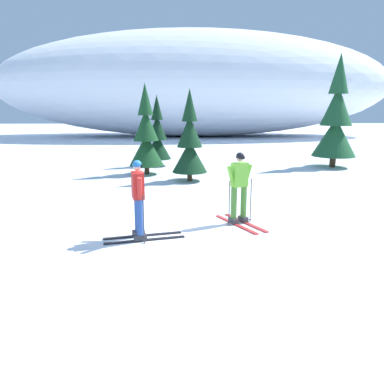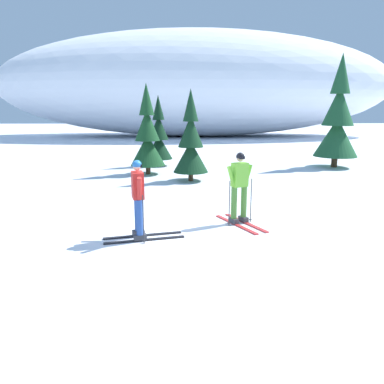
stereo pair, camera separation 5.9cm
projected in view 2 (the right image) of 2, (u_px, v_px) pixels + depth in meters
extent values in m
plane|color=white|center=(165.00, 231.00, 9.01)|extent=(120.00, 120.00, 0.00)
cube|color=red|center=(245.00, 223.00, 9.63)|extent=(0.87, 1.61, 0.03)
cube|color=red|center=(236.00, 224.00, 9.49)|extent=(0.87, 1.61, 0.03)
cube|color=#38383D|center=(243.00, 219.00, 9.70)|extent=(0.25, 0.31, 0.12)
cube|color=#38383D|center=(234.00, 220.00, 9.56)|extent=(0.25, 0.31, 0.12)
cylinder|color=#4C8433|center=(244.00, 201.00, 9.60)|extent=(0.15, 0.15, 0.81)
cylinder|color=#4C8433|center=(234.00, 203.00, 9.46)|extent=(0.15, 0.15, 0.81)
cube|color=#75C638|center=(240.00, 175.00, 9.37)|extent=(0.45, 0.38, 0.60)
cylinder|color=#75C638|center=(248.00, 176.00, 9.49)|extent=(0.29, 0.21, 0.58)
cylinder|color=#75C638|center=(232.00, 177.00, 9.27)|extent=(0.29, 0.21, 0.58)
sphere|color=tan|center=(240.00, 158.00, 9.28)|extent=(0.19, 0.19, 0.19)
sphere|color=black|center=(240.00, 157.00, 9.27)|extent=(0.21, 0.21, 0.21)
cube|color=black|center=(242.00, 158.00, 9.21)|extent=(0.15, 0.10, 0.07)
cylinder|color=#2D2D33|center=(251.00, 201.00, 9.62)|extent=(0.02, 0.02, 1.14)
cylinder|color=#2D2D33|center=(250.00, 220.00, 9.74)|extent=(0.07, 0.07, 0.01)
cylinder|color=#2D2D33|center=(229.00, 204.00, 9.32)|extent=(0.02, 0.02, 1.14)
cylinder|color=#2D2D33|center=(229.00, 223.00, 9.43)|extent=(0.07, 0.07, 0.01)
cube|color=black|center=(143.00, 235.00, 8.68)|extent=(1.77, 0.52, 0.03)
cube|color=black|center=(145.00, 240.00, 8.38)|extent=(1.77, 0.52, 0.03)
cube|color=#38383D|center=(138.00, 233.00, 8.63)|extent=(0.30, 0.20, 0.12)
cube|color=#38383D|center=(140.00, 237.00, 8.34)|extent=(0.30, 0.20, 0.12)
cylinder|color=#2D519E|center=(138.00, 214.00, 8.53)|extent=(0.15, 0.15, 0.79)
cylinder|color=#2D519E|center=(140.00, 217.00, 8.24)|extent=(0.15, 0.15, 0.79)
cube|color=red|center=(138.00, 185.00, 8.23)|extent=(0.33, 0.44, 0.59)
cylinder|color=red|center=(136.00, 185.00, 8.48)|extent=(0.16, 0.29, 0.58)
cylinder|color=red|center=(139.00, 190.00, 8.01)|extent=(0.16, 0.29, 0.58)
sphere|color=beige|center=(137.00, 166.00, 8.14)|extent=(0.19, 0.19, 0.19)
sphere|color=#2366B2|center=(137.00, 165.00, 8.13)|extent=(0.21, 0.21, 0.21)
cube|color=black|center=(141.00, 166.00, 8.16)|extent=(0.07, 0.15, 0.07)
cylinder|color=#2D2D33|center=(139.00, 211.00, 8.72)|extent=(0.02, 0.02, 1.08)
cylinder|color=#2D2D33|center=(140.00, 231.00, 8.83)|extent=(0.07, 0.07, 0.01)
cylinder|color=#2D2D33|center=(143.00, 220.00, 8.08)|extent=(0.02, 0.02, 1.08)
cylinder|color=#2D2D33|center=(144.00, 241.00, 8.19)|extent=(0.07, 0.07, 0.01)
cylinder|color=#47301E|center=(148.00, 168.00, 16.66)|extent=(0.21, 0.21, 0.53)
cone|color=#194723|center=(148.00, 150.00, 16.48)|extent=(1.51, 1.51, 1.35)
cone|color=#194723|center=(147.00, 125.00, 16.24)|extent=(1.09, 1.09, 1.35)
cone|color=#194723|center=(146.00, 99.00, 16.00)|extent=(0.67, 0.67, 1.35)
cylinder|color=#47301E|center=(159.00, 161.00, 19.01)|extent=(0.19, 0.19, 0.47)
cone|color=black|center=(159.00, 147.00, 18.85)|extent=(1.35, 1.35, 1.21)
cone|color=black|center=(159.00, 127.00, 18.63)|extent=(0.97, 0.97, 1.21)
cone|color=black|center=(158.00, 107.00, 18.42)|extent=(0.59, 0.59, 1.21)
cylinder|color=#47301E|center=(191.00, 175.00, 15.13)|extent=(0.19, 0.19, 0.49)
cone|color=#14381E|center=(191.00, 156.00, 14.97)|extent=(1.39, 1.39, 1.25)
cone|color=#14381E|center=(191.00, 131.00, 14.75)|extent=(1.00, 1.00, 1.25)
cone|color=#14381E|center=(191.00, 105.00, 14.53)|extent=(0.61, 0.61, 1.25)
cylinder|color=#47301E|center=(334.00, 160.00, 18.54)|extent=(0.29, 0.29, 0.73)
cone|color=#1E512D|center=(336.00, 137.00, 18.30)|extent=(2.08, 2.08, 1.86)
cone|color=#1E512D|center=(339.00, 106.00, 17.97)|extent=(1.50, 1.50, 1.86)
cone|color=#1E512D|center=(342.00, 73.00, 17.64)|extent=(0.92, 0.92, 1.86)
ellipsoid|color=white|center=(196.00, 84.00, 37.31)|extent=(39.34, 14.44, 10.20)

